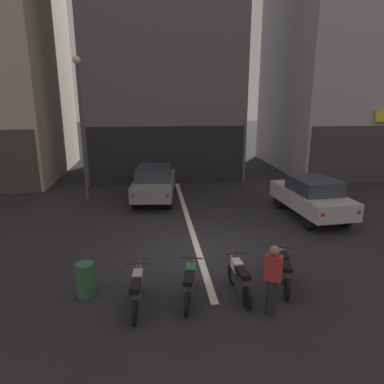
{
  "coord_description": "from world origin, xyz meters",
  "views": [
    {
      "loc": [
        -1.4,
        -10.1,
        4.76
      ],
      "look_at": [
        0.04,
        2.0,
        1.4
      ],
      "focal_mm": 32.47,
      "sensor_mm": 36.0,
      "label": 1
    }
  ],
  "objects_px": {
    "motorcycle_black_row_right_mid": "(284,271)",
    "motorcycle_silver_row_leftmost": "(137,290)",
    "person_by_motorcycles": "(273,280)",
    "trash_bin": "(86,279)",
    "motorcycle_white_row_centre": "(239,278)",
    "motorcycle_green_row_left_mid": "(190,283)",
    "street_lamp": "(81,115)",
    "car_silver_parked_kerbside": "(312,196)",
    "car_grey_crossing_near": "(154,182)"
  },
  "relations": [
    {
      "from": "motorcycle_black_row_right_mid",
      "to": "person_by_motorcycles",
      "type": "relative_size",
      "value": 0.98
    },
    {
      "from": "motorcycle_white_row_centre",
      "to": "person_by_motorcycles",
      "type": "bearing_deg",
      "value": -59.01
    },
    {
      "from": "trash_bin",
      "to": "motorcycle_silver_row_leftmost",
      "type": "bearing_deg",
      "value": -28.55
    },
    {
      "from": "car_silver_parked_kerbside",
      "to": "motorcycle_black_row_right_mid",
      "type": "bearing_deg",
      "value": -121.21
    },
    {
      "from": "motorcycle_black_row_right_mid",
      "to": "motorcycle_white_row_centre",
      "type": "bearing_deg",
      "value": -170.02
    },
    {
      "from": "car_grey_crossing_near",
      "to": "street_lamp",
      "type": "bearing_deg",
      "value": 168.58
    },
    {
      "from": "motorcycle_silver_row_leftmost",
      "to": "motorcycle_black_row_right_mid",
      "type": "bearing_deg",
      "value": 7.6
    },
    {
      "from": "motorcycle_silver_row_leftmost",
      "to": "person_by_motorcycles",
      "type": "xyz_separation_m",
      "value": [
        2.99,
        -0.59,
        0.4
      ]
    },
    {
      "from": "street_lamp",
      "to": "motorcycle_black_row_right_mid",
      "type": "distance_m",
      "value": 11.45
    },
    {
      "from": "trash_bin",
      "to": "motorcycle_black_row_right_mid",
      "type": "bearing_deg",
      "value": -2.32
    },
    {
      "from": "motorcycle_black_row_right_mid",
      "to": "motorcycle_silver_row_leftmost",
      "type": "bearing_deg",
      "value": -172.4
    },
    {
      "from": "car_grey_crossing_near",
      "to": "car_silver_parked_kerbside",
      "type": "relative_size",
      "value": 1.01
    },
    {
      "from": "car_grey_crossing_near",
      "to": "motorcycle_black_row_right_mid",
      "type": "xyz_separation_m",
      "value": [
        3.18,
        -8.18,
        -0.43
      ]
    },
    {
      "from": "person_by_motorcycles",
      "to": "trash_bin",
      "type": "relative_size",
      "value": 1.96
    },
    {
      "from": "motorcycle_silver_row_leftmost",
      "to": "motorcycle_black_row_right_mid",
      "type": "height_order",
      "value": "same"
    },
    {
      "from": "car_grey_crossing_near",
      "to": "person_by_motorcycles",
      "type": "xyz_separation_m",
      "value": [
        2.46,
        -9.27,
        -0.03
      ]
    },
    {
      "from": "motorcycle_green_row_left_mid",
      "to": "trash_bin",
      "type": "distance_m",
      "value": 2.58
    },
    {
      "from": "car_grey_crossing_near",
      "to": "motorcycle_black_row_right_mid",
      "type": "bearing_deg",
      "value": -68.75
    },
    {
      "from": "street_lamp",
      "to": "person_by_motorcycles",
      "type": "height_order",
      "value": "street_lamp"
    },
    {
      "from": "street_lamp",
      "to": "motorcycle_black_row_right_mid",
      "type": "height_order",
      "value": "street_lamp"
    },
    {
      "from": "car_silver_parked_kerbside",
      "to": "street_lamp",
      "type": "relative_size",
      "value": 0.65
    },
    {
      "from": "car_grey_crossing_near",
      "to": "person_by_motorcycles",
      "type": "height_order",
      "value": "person_by_motorcycles"
    },
    {
      "from": "street_lamp",
      "to": "person_by_motorcycles",
      "type": "relative_size",
      "value": 3.88
    },
    {
      "from": "car_grey_crossing_near",
      "to": "motorcycle_silver_row_leftmost",
      "type": "relative_size",
      "value": 2.55
    },
    {
      "from": "car_grey_crossing_near",
      "to": "street_lamp",
      "type": "distance_m",
      "value": 4.5
    },
    {
      "from": "street_lamp",
      "to": "motorcycle_silver_row_leftmost",
      "type": "distance_m",
      "value": 10.32
    },
    {
      "from": "car_silver_parked_kerbside",
      "to": "car_grey_crossing_near",
      "type": "bearing_deg",
      "value": 153.84
    },
    {
      "from": "trash_bin",
      "to": "car_silver_parked_kerbside",
      "type": "bearing_deg",
      "value": 31.22
    },
    {
      "from": "motorcycle_green_row_left_mid",
      "to": "person_by_motorcycles",
      "type": "relative_size",
      "value": 0.98
    },
    {
      "from": "person_by_motorcycles",
      "to": "motorcycle_black_row_right_mid",
      "type": "bearing_deg",
      "value": 56.49
    },
    {
      "from": "car_grey_crossing_near",
      "to": "motorcycle_white_row_centre",
      "type": "distance_m",
      "value": 8.63
    },
    {
      "from": "motorcycle_green_row_left_mid",
      "to": "street_lamp",
      "type": "bearing_deg",
      "value": 113.16
    },
    {
      "from": "car_silver_parked_kerbside",
      "to": "motorcycle_black_row_right_mid",
      "type": "height_order",
      "value": "car_silver_parked_kerbside"
    },
    {
      "from": "motorcycle_black_row_right_mid",
      "to": "trash_bin",
      "type": "relative_size",
      "value": 1.93
    },
    {
      "from": "person_by_motorcycles",
      "to": "motorcycle_white_row_centre",
      "type": "bearing_deg",
      "value": 120.99
    },
    {
      "from": "street_lamp",
      "to": "motorcycle_green_row_left_mid",
      "type": "distance_m",
      "value": 10.56
    },
    {
      "from": "motorcycle_silver_row_leftmost",
      "to": "person_by_motorcycles",
      "type": "height_order",
      "value": "person_by_motorcycles"
    },
    {
      "from": "car_grey_crossing_near",
      "to": "car_silver_parked_kerbside",
      "type": "bearing_deg",
      "value": -26.16
    },
    {
      "from": "car_silver_parked_kerbside",
      "to": "motorcycle_black_row_right_mid",
      "type": "distance_m",
      "value": 5.98
    },
    {
      "from": "car_grey_crossing_near",
      "to": "motorcycle_black_row_right_mid",
      "type": "height_order",
      "value": "car_grey_crossing_near"
    },
    {
      "from": "car_silver_parked_kerbside",
      "to": "street_lamp",
      "type": "distance_m",
      "value": 10.64
    },
    {
      "from": "motorcycle_black_row_right_mid",
      "to": "car_silver_parked_kerbside",
      "type": "bearing_deg",
      "value": 58.79
    },
    {
      "from": "motorcycle_green_row_left_mid",
      "to": "trash_bin",
      "type": "xyz_separation_m",
      "value": [
        -2.52,
        0.53,
        -0.03
      ]
    },
    {
      "from": "motorcycle_black_row_right_mid",
      "to": "person_by_motorcycles",
      "type": "distance_m",
      "value": 1.36
    },
    {
      "from": "motorcycle_green_row_left_mid",
      "to": "motorcycle_white_row_centre",
      "type": "relative_size",
      "value": 0.98
    },
    {
      "from": "car_silver_parked_kerbside",
      "to": "motorcycle_black_row_right_mid",
      "type": "xyz_separation_m",
      "value": [
        -3.09,
        -5.1,
        -0.43
      ]
    },
    {
      "from": "street_lamp",
      "to": "person_by_motorcycles",
      "type": "xyz_separation_m",
      "value": [
        5.67,
        -9.91,
        -3.11
      ]
    },
    {
      "from": "person_by_motorcycles",
      "to": "trash_bin",
      "type": "bearing_deg",
      "value": 163.22
    },
    {
      "from": "motorcycle_white_row_centre",
      "to": "trash_bin",
      "type": "height_order",
      "value": "motorcycle_white_row_centre"
    },
    {
      "from": "motorcycle_silver_row_leftmost",
      "to": "motorcycle_white_row_centre",
      "type": "height_order",
      "value": "same"
    }
  ]
}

